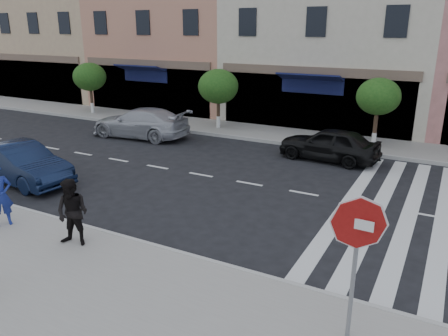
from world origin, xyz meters
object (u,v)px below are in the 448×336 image
walker (73,213)px  car_far_mid (329,144)px  car_near_mid (21,164)px  photographer (0,196)px  car_far_left (140,123)px  stop_sign (357,238)px

walker → car_far_mid: size_ratio=0.42×
walker → car_near_mid: (-5.38, 2.68, -0.29)m
photographer → car_far_left: photographer is taller
photographer → car_far_mid: size_ratio=0.42×
photographer → walker: bearing=-61.4°
photographer → walker: 2.56m
stop_sign → car_far_left: (-12.64, 10.22, -1.32)m
stop_sign → car_far_left: 16.31m
car_near_mid → car_far_mid: (8.83, 7.82, -0.01)m
walker → car_far_mid: (3.45, 10.49, -0.30)m
stop_sign → car_near_mid: 12.53m
photographer → car_near_mid: photographer is taller
car_near_mid → car_far_mid: 11.79m
car_far_left → car_far_mid: (9.36, 0.52, -0.04)m
car_far_left → car_far_mid: 9.37m
walker → car_near_mid: bearing=140.5°
car_far_left → car_far_mid: car_far_left is taller
photographer → car_far_mid: (6.00, 10.60, -0.31)m
car_near_mid → car_far_left: size_ratio=0.85×
car_far_mid → walker: bearing=-13.4°
car_near_mid → car_far_left: 7.32m
photographer → car_far_left: (-3.35, 10.09, -0.27)m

